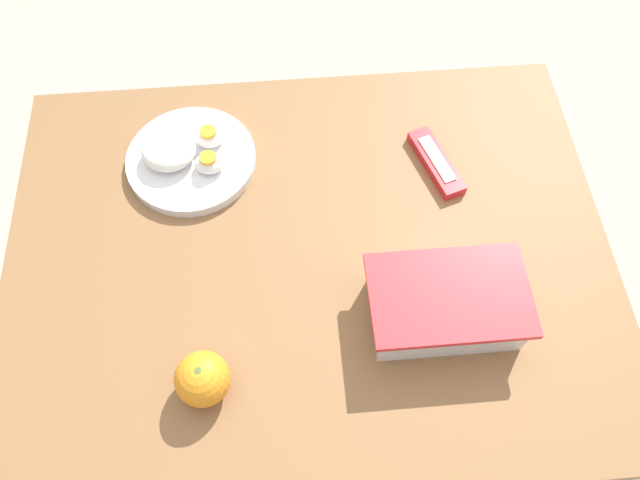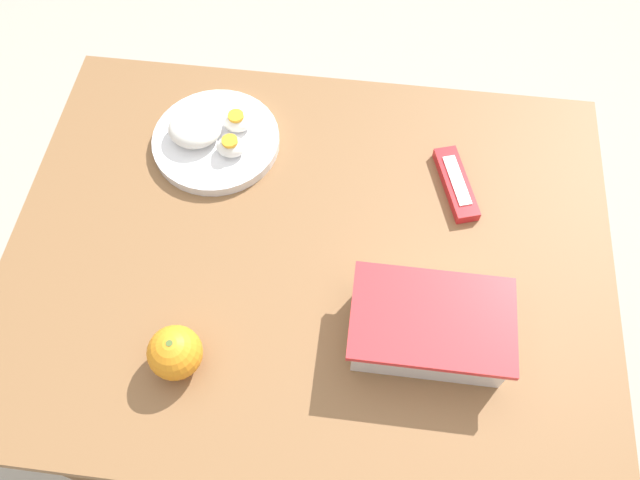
% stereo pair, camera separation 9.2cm
% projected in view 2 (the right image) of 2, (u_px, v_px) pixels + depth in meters
% --- Properties ---
extents(ground_plane, '(10.00, 10.00, 0.00)m').
position_uv_depth(ground_plane, '(313.00, 389.00, 1.61)').
color(ground_plane, '#B2A899').
extents(table, '(0.92, 0.71, 0.76)m').
position_uv_depth(table, '(310.00, 292.00, 1.08)').
color(table, brown).
rests_on(table, ground_plane).
extents(food_container, '(0.22, 0.14, 0.07)m').
position_uv_depth(food_container, '(429.00, 329.00, 0.85)').
color(food_container, white).
rests_on(food_container, table).
extents(orange_fruit, '(0.07, 0.07, 0.07)m').
position_uv_depth(orange_fruit, '(175.00, 353.00, 0.83)').
color(orange_fruit, orange).
rests_on(orange_fruit, table).
extents(rice_plate, '(0.21, 0.21, 0.06)m').
position_uv_depth(rice_plate, '(213.00, 137.00, 1.03)').
color(rice_plate, white).
rests_on(rice_plate, table).
extents(candy_bar, '(0.08, 0.14, 0.02)m').
position_uv_depth(candy_bar, '(456.00, 184.00, 1.00)').
color(candy_bar, red).
rests_on(candy_bar, table).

